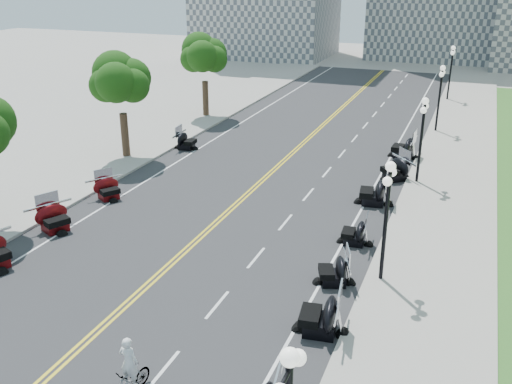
% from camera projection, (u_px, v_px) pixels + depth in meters
% --- Properties ---
extents(ground, '(160.00, 160.00, 0.00)m').
position_uv_depth(ground, '(144.00, 289.00, 22.51)').
color(ground, gray).
extents(road, '(16.00, 90.00, 0.01)m').
position_uv_depth(road, '(242.00, 199.00, 31.17)').
color(road, '#333335').
rests_on(road, ground).
extents(centerline_yellow_a, '(0.12, 90.00, 0.00)m').
position_uv_depth(centerline_yellow_a, '(240.00, 199.00, 31.20)').
color(centerline_yellow_a, yellow).
rests_on(centerline_yellow_a, road).
extents(centerline_yellow_b, '(0.12, 90.00, 0.00)m').
position_uv_depth(centerline_yellow_b, '(244.00, 199.00, 31.12)').
color(centerline_yellow_b, yellow).
rests_on(centerline_yellow_b, road).
extents(edge_line_north, '(0.12, 90.00, 0.00)m').
position_uv_depth(edge_line_north, '(358.00, 216.00, 28.99)').
color(edge_line_north, white).
rests_on(edge_line_north, road).
extents(edge_line_south, '(0.12, 90.00, 0.00)m').
position_uv_depth(edge_line_south, '(141.00, 184.00, 33.34)').
color(edge_line_south, white).
rests_on(edge_line_south, road).
extents(lane_dash_5, '(0.12, 2.00, 0.00)m').
position_uv_depth(lane_dash_5, '(164.00, 370.00, 17.96)').
color(lane_dash_5, white).
rests_on(lane_dash_5, road).
extents(lane_dash_6, '(0.12, 2.00, 0.00)m').
position_uv_depth(lane_dash_6, '(217.00, 305.00, 21.42)').
color(lane_dash_6, white).
rests_on(lane_dash_6, road).
extents(lane_dash_7, '(0.12, 2.00, 0.00)m').
position_uv_depth(lane_dash_7, '(256.00, 258.00, 24.88)').
color(lane_dash_7, white).
rests_on(lane_dash_7, road).
extents(lane_dash_8, '(0.12, 2.00, 0.00)m').
position_uv_depth(lane_dash_8, '(285.00, 222.00, 28.35)').
color(lane_dash_8, white).
rests_on(lane_dash_8, road).
extents(lane_dash_9, '(0.12, 2.00, 0.00)m').
position_uv_depth(lane_dash_9, '(308.00, 194.00, 31.81)').
color(lane_dash_9, white).
rests_on(lane_dash_9, road).
extents(lane_dash_10, '(0.12, 2.00, 0.00)m').
position_uv_depth(lane_dash_10, '(327.00, 172.00, 35.27)').
color(lane_dash_10, white).
rests_on(lane_dash_10, road).
extents(lane_dash_11, '(0.12, 2.00, 0.00)m').
position_uv_depth(lane_dash_11, '(342.00, 154.00, 38.73)').
color(lane_dash_11, white).
rests_on(lane_dash_11, road).
extents(lane_dash_12, '(0.12, 2.00, 0.00)m').
position_uv_depth(lane_dash_12, '(355.00, 138.00, 42.19)').
color(lane_dash_12, white).
rests_on(lane_dash_12, road).
extents(lane_dash_13, '(0.12, 2.00, 0.00)m').
position_uv_depth(lane_dash_13, '(365.00, 125.00, 45.66)').
color(lane_dash_13, white).
rests_on(lane_dash_13, road).
extents(lane_dash_14, '(0.12, 2.00, 0.00)m').
position_uv_depth(lane_dash_14, '(375.00, 114.00, 49.12)').
color(lane_dash_14, white).
rests_on(lane_dash_14, road).
extents(lane_dash_15, '(0.12, 2.00, 0.00)m').
position_uv_depth(lane_dash_15, '(383.00, 105.00, 52.58)').
color(lane_dash_15, white).
rests_on(lane_dash_15, road).
extents(lane_dash_16, '(0.12, 2.00, 0.00)m').
position_uv_depth(lane_dash_16, '(390.00, 96.00, 56.04)').
color(lane_dash_16, white).
rests_on(lane_dash_16, road).
extents(lane_dash_17, '(0.12, 2.00, 0.00)m').
position_uv_depth(lane_dash_17, '(396.00, 89.00, 59.51)').
color(lane_dash_17, white).
rests_on(lane_dash_17, road).
extents(lane_dash_18, '(0.12, 2.00, 0.00)m').
position_uv_depth(lane_dash_18, '(401.00, 82.00, 62.97)').
color(lane_dash_18, white).
rests_on(lane_dash_18, road).
extents(lane_dash_19, '(0.12, 2.00, 0.00)m').
position_uv_depth(lane_dash_19, '(406.00, 76.00, 66.43)').
color(lane_dash_19, white).
rests_on(lane_dash_19, road).
extents(sidewalk_north, '(5.00, 90.00, 0.15)m').
position_uv_depth(sidewalk_north, '(442.00, 228.00, 27.57)').
color(sidewalk_north, '#9E9991').
rests_on(sidewalk_north, ground).
extents(sidewalk_south, '(5.00, 90.00, 0.15)m').
position_uv_depth(sidewalk_south, '(83.00, 174.00, 34.71)').
color(sidewalk_south, '#9E9991').
rests_on(sidewalk_south, ground).
extents(street_lamp_2, '(0.50, 1.20, 4.90)m').
position_uv_depth(street_lamp_2, '(386.00, 223.00, 22.10)').
color(street_lamp_2, black).
rests_on(street_lamp_2, sidewalk_north).
extents(street_lamp_3, '(0.50, 1.20, 4.90)m').
position_uv_depth(street_lamp_3, '(421.00, 141.00, 32.48)').
color(street_lamp_3, black).
rests_on(street_lamp_3, sidewalk_north).
extents(street_lamp_4, '(0.50, 1.20, 4.90)m').
position_uv_depth(street_lamp_4, '(439.00, 99.00, 42.87)').
color(street_lamp_4, black).
rests_on(street_lamp_4, sidewalk_north).
extents(street_lamp_5, '(0.50, 1.20, 4.90)m').
position_uv_depth(street_lamp_5, '(450.00, 73.00, 53.26)').
color(street_lamp_5, black).
rests_on(street_lamp_5, sidewalk_north).
extents(tree_3, '(4.80, 4.80, 9.20)m').
position_uv_depth(tree_3, '(121.00, 86.00, 36.28)').
color(tree_3, '#235619').
rests_on(tree_3, sidewalk_south).
extents(tree_4, '(4.80, 4.80, 9.20)m').
position_uv_depth(tree_4, '(204.00, 60.00, 46.67)').
color(tree_4, '#235619').
rests_on(tree_4, sidewalk_south).
extents(motorcycle_n_5, '(2.46, 2.46, 1.53)m').
position_uv_depth(motorcycle_n_5, '(320.00, 313.00, 19.56)').
color(motorcycle_n_5, black).
rests_on(motorcycle_n_5, road).
extents(motorcycle_n_6, '(2.37, 2.37, 1.29)m').
position_uv_depth(motorcycle_n_6, '(334.00, 269.00, 22.66)').
color(motorcycle_n_6, black).
rests_on(motorcycle_n_6, road).
extents(motorcycle_n_7, '(1.93, 1.93, 1.25)m').
position_uv_depth(motorcycle_n_7, '(355.00, 231.00, 25.96)').
color(motorcycle_n_7, black).
rests_on(motorcycle_n_7, road).
extents(motorcycle_n_8, '(2.50, 2.50, 1.56)m').
position_uv_depth(motorcycle_n_8, '(374.00, 190.00, 30.28)').
color(motorcycle_n_8, black).
rests_on(motorcycle_n_8, road).
extents(motorcycle_n_9, '(3.00, 3.00, 1.49)m').
position_uv_depth(motorcycle_n_9, '(395.00, 168.00, 33.77)').
color(motorcycle_n_9, black).
rests_on(motorcycle_n_9, road).
extents(motorcycle_n_10, '(2.37, 2.37, 1.57)m').
position_uv_depth(motorcycle_n_10, '(404.00, 146.00, 37.73)').
color(motorcycle_n_10, black).
rests_on(motorcycle_n_10, road).
extents(motorcycle_s_6, '(2.75, 2.75, 1.43)m').
position_uv_depth(motorcycle_s_6, '(54.00, 217.00, 27.22)').
color(motorcycle_s_6, '#590A0C').
rests_on(motorcycle_s_6, road).
extents(motorcycle_s_7, '(2.54, 2.54, 1.28)m').
position_uv_depth(motorcycle_s_7, '(108.00, 188.00, 31.02)').
color(motorcycle_s_7, '#590A0C').
rests_on(motorcycle_s_7, road).
extents(motorcycle_s_9, '(2.01, 2.01, 1.32)m').
position_uv_depth(motorcycle_s_9, '(186.00, 140.00, 39.55)').
color(motorcycle_s_9, black).
rests_on(motorcycle_s_9, road).
extents(bicycle, '(0.75, 1.64, 0.95)m').
position_uv_depth(bicycle, '(131.00, 381.00, 16.77)').
color(bicycle, '#A51414').
rests_on(bicycle, road).
extents(cyclist_rider, '(0.60, 0.40, 1.66)m').
position_uv_depth(cyclist_rider, '(127.00, 345.00, 16.29)').
color(cyclist_rider, white).
rests_on(cyclist_rider, bicycle).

